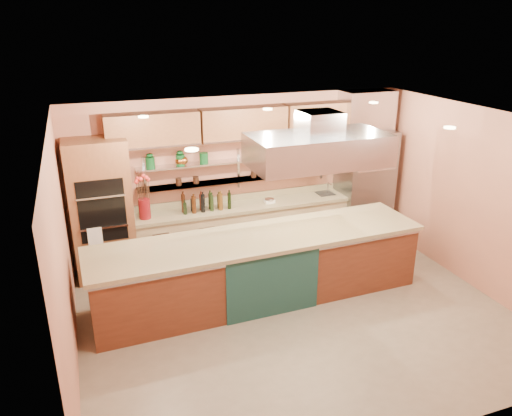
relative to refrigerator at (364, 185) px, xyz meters
name	(u,v)px	position (x,y,z in m)	size (l,w,h in m)	color
floor	(296,315)	(-2.35, -2.14, -1.06)	(6.00, 5.00, 0.02)	gray
ceiling	(302,122)	(-2.35, -2.14, 1.75)	(6.00, 5.00, 0.02)	black
wall_back	(241,174)	(-2.35, 0.36, 0.35)	(6.00, 0.04, 2.80)	tan
wall_front	(413,325)	(-2.35, -4.64, 0.35)	(6.00, 0.04, 2.80)	tan
wall_left	(63,259)	(-5.35, -2.14, 0.35)	(0.04, 5.00, 2.80)	tan
wall_right	(476,199)	(0.65, -2.14, 0.35)	(0.04, 5.00, 2.80)	tan
oven_stack	(102,210)	(-4.80, 0.04, 0.10)	(0.95, 0.64, 2.30)	brown
refrigerator	(364,185)	(0.00, 0.00, 0.00)	(0.95, 0.72, 2.10)	gray
back_counter	(244,229)	(-2.40, 0.06, -0.58)	(3.84, 0.64, 0.93)	tan
wall_shelf_lower	(240,179)	(-2.40, 0.23, 0.30)	(3.60, 0.26, 0.03)	#B7B8BF
wall_shelf_upper	(240,160)	(-2.40, 0.23, 0.65)	(3.60, 0.26, 0.03)	#B7B8BF
upper_cabinets	(243,124)	(-2.35, 0.18, 1.30)	(4.60, 0.36, 0.55)	brown
range_hood	(318,150)	(-1.79, -1.52, 1.20)	(2.00, 1.00, 0.45)	#B7B8BF
ceiling_downlights	(296,121)	(-2.35, -1.94, 1.72)	(4.00, 2.80, 0.02)	#FFE5A5
island	(259,267)	(-2.69, -1.52, -0.54)	(4.90, 1.07, 1.02)	brown
flower_vase	(145,209)	(-4.13, 0.01, 0.05)	(0.19, 0.19, 0.34)	maroon
oil_bottle_cluster	(207,203)	(-3.08, 0.01, 0.02)	(0.90, 0.26, 0.29)	black
kitchen_scale	(269,200)	(-1.93, 0.01, -0.07)	(0.17, 0.13, 0.10)	white
bar_faucet	(328,188)	(-0.71, 0.11, -0.02)	(0.03, 0.03, 0.21)	silver
copper_kettle	(182,160)	(-3.42, 0.23, 0.74)	(0.19, 0.19, 0.15)	#BE6E2B
green_canister	(204,158)	(-3.05, 0.23, 0.75)	(0.15, 0.15, 0.18)	#0E431B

